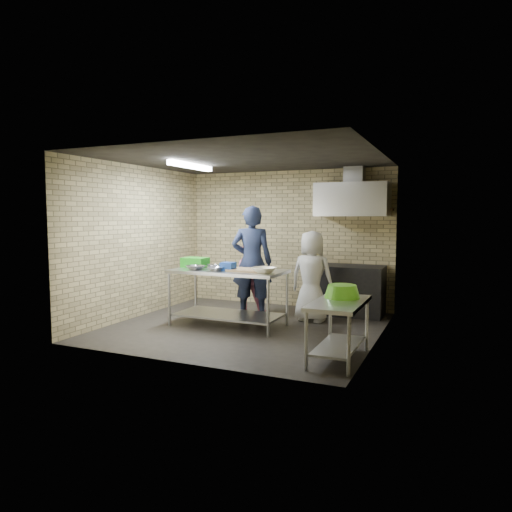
{
  "coord_description": "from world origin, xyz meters",
  "views": [
    {
      "loc": [
        3.14,
        -6.73,
        1.81
      ],
      "look_at": [
        0.1,
        0.2,
        1.15
      ],
      "focal_mm": 32.48,
      "sensor_mm": 36.0,
      "label": 1
    }
  ],
  "objects_px": {
    "prep_table": "(228,298)",
    "stove": "(350,290)",
    "side_counter": "(339,331)",
    "green_crate": "(195,262)",
    "man_navy": "(252,262)",
    "woman_pink": "(248,276)",
    "bottle_green": "(379,204)",
    "blue_tub": "(228,266)",
    "green_basin": "(342,291)",
    "bottle_red": "(357,204)",
    "woman_white": "(312,276)"
  },
  "relations": [
    {
      "from": "prep_table",
      "to": "stove",
      "type": "height_order",
      "value": "prep_table"
    },
    {
      "from": "side_counter",
      "to": "green_crate",
      "type": "distance_m",
      "value": 3.12
    },
    {
      "from": "man_navy",
      "to": "woman_pink",
      "type": "distance_m",
      "value": 0.4
    },
    {
      "from": "stove",
      "to": "man_navy",
      "type": "relative_size",
      "value": 0.6
    },
    {
      "from": "bottle_green",
      "to": "woman_pink",
      "type": "bearing_deg",
      "value": -156.18
    },
    {
      "from": "man_navy",
      "to": "blue_tub",
      "type": "bearing_deg",
      "value": 69.67
    },
    {
      "from": "prep_table",
      "to": "man_navy",
      "type": "bearing_deg",
      "value": 82.17
    },
    {
      "from": "green_crate",
      "to": "prep_table",
      "type": "bearing_deg",
      "value": -9.73
    },
    {
      "from": "stove",
      "to": "green_crate",
      "type": "bearing_deg",
      "value": -146.71
    },
    {
      "from": "blue_tub",
      "to": "green_basin",
      "type": "xyz_separation_m",
      "value": [
        2.03,
        -0.73,
        -0.16
      ]
    },
    {
      "from": "green_basin",
      "to": "bottle_red",
      "type": "bearing_deg",
      "value": 97.9
    },
    {
      "from": "green_basin",
      "to": "woman_white",
      "type": "relative_size",
      "value": 0.3
    },
    {
      "from": "blue_tub",
      "to": "side_counter",
      "type": "bearing_deg",
      "value": -25.62
    },
    {
      "from": "blue_tub",
      "to": "bottle_green",
      "type": "height_order",
      "value": "bottle_green"
    },
    {
      "from": "prep_table",
      "to": "side_counter",
      "type": "xyz_separation_m",
      "value": [
        2.1,
        -1.08,
        -0.09
      ]
    },
    {
      "from": "side_counter",
      "to": "green_crate",
      "type": "bearing_deg",
      "value": 156.75
    },
    {
      "from": "bottle_green",
      "to": "stove",
      "type": "bearing_deg",
      "value": -151.93
    },
    {
      "from": "bottle_green",
      "to": "man_navy",
      "type": "bearing_deg",
      "value": -149.48
    },
    {
      "from": "green_basin",
      "to": "bottle_green",
      "type": "height_order",
      "value": "bottle_green"
    },
    {
      "from": "prep_table",
      "to": "green_crate",
      "type": "bearing_deg",
      "value": 170.27
    },
    {
      "from": "blue_tub",
      "to": "woman_pink",
      "type": "relative_size",
      "value": 0.15
    },
    {
      "from": "woman_pink",
      "to": "man_navy",
      "type": "bearing_deg",
      "value": 107.01
    },
    {
      "from": "side_counter",
      "to": "green_basin",
      "type": "height_order",
      "value": "green_basin"
    },
    {
      "from": "side_counter",
      "to": "stove",
      "type": "xyz_separation_m",
      "value": [
        -0.45,
        2.75,
        0.08
      ]
    },
    {
      "from": "side_counter",
      "to": "man_navy",
      "type": "bearing_deg",
      "value": 137.94
    },
    {
      "from": "stove",
      "to": "green_crate",
      "type": "xyz_separation_m",
      "value": [
        -2.35,
        -1.55,
        0.56
      ]
    },
    {
      "from": "side_counter",
      "to": "bottle_green",
      "type": "bearing_deg",
      "value": 90.0
    },
    {
      "from": "man_navy",
      "to": "woman_white",
      "type": "distance_m",
      "value": 1.1
    },
    {
      "from": "green_crate",
      "to": "bottle_red",
      "type": "height_order",
      "value": "bottle_red"
    },
    {
      "from": "side_counter",
      "to": "woman_white",
      "type": "height_order",
      "value": "woman_white"
    },
    {
      "from": "stove",
      "to": "bottle_green",
      "type": "bearing_deg",
      "value": 28.07
    },
    {
      "from": "prep_table",
      "to": "woman_white",
      "type": "height_order",
      "value": "woman_white"
    },
    {
      "from": "stove",
      "to": "man_navy",
      "type": "height_order",
      "value": "man_navy"
    },
    {
      "from": "stove",
      "to": "woman_white",
      "type": "relative_size",
      "value": 0.77
    },
    {
      "from": "prep_table",
      "to": "bottle_green",
      "type": "xyz_separation_m",
      "value": [
        2.1,
        1.91,
        1.55
      ]
    },
    {
      "from": "man_navy",
      "to": "woman_white",
      "type": "bearing_deg",
      "value": 170.33
    },
    {
      "from": "green_basin",
      "to": "man_navy",
      "type": "bearing_deg",
      "value": 141.86
    },
    {
      "from": "green_basin",
      "to": "woman_pink",
      "type": "bearing_deg",
      "value": 140.52
    },
    {
      "from": "woman_pink",
      "to": "stove",
      "type": "bearing_deg",
      "value": -178.76
    },
    {
      "from": "prep_table",
      "to": "woman_pink",
      "type": "height_order",
      "value": "woman_pink"
    },
    {
      "from": "bottle_green",
      "to": "woman_pink",
      "type": "relative_size",
      "value": 0.11
    },
    {
      "from": "side_counter",
      "to": "blue_tub",
      "type": "relative_size",
      "value": 5.82
    },
    {
      "from": "green_crate",
      "to": "blue_tub",
      "type": "bearing_deg",
      "value": -16.35
    },
    {
      "from": "side_counter",
      "to": "man_navy",
      "type": "relative_size",
      "value": 0.6
    },
    {
      "from": "bottle_green",
      "to": "prep_table",
      "type": "bearing_deg",
      "value": -137.83
    },
    {
      "from": "side_counter",
      "to": "bottle_green",
      "type": "distance_m",
      "value": 3.41
    },
    {
      "from": "woman_pink",
      "to": "bottle_red",
      "type": "bearing_deg",
      "value": -173.02
    },
    {
      "from": "blue_tub",
      "to": "woman_pink",
      "type": "xyz_separation_m",
      "value": [
        -0.13,
        1.04,
        -0.29
      ]
    },
    {
      "from": "blue_tub",
      "to": "woman_white",
      "type": "xyz_separation_m",
      "value": [
        1.12,
        0.96,
        -0.22
      ]
    },
    {
      "from": "prep_table",
      "to": "side_counter",
      "type": "bearing_deg",
      "value": -27.28
    }
  ]
}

